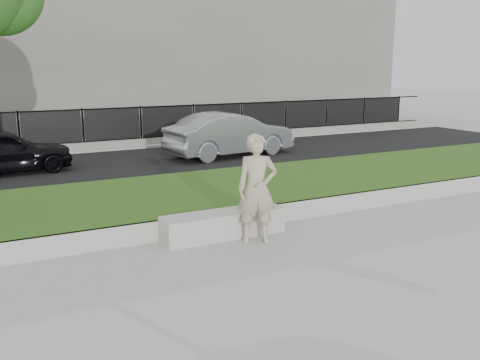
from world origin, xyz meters
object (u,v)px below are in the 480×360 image
stone_bench (223,224)px  book (249,209)px  man (257,189)px  car_silver (230,134)px  car_dark (2,151)px

stone_bench → book: size_ratio=11.11×
man → car_silver: bearing=87.4°
stone_bench → car_silver: car_silver is taller
man → book: bearing=100.4°
car_silver → stone_bench: bearing=144.5°
car_dark → car_silver: car_silver is taller
book → car_silver: bearing=35.9°
stone_bench → car_dark: bearing=112.2°
stone_bench → man: size_ratio=1.19×
man → book: 0.67m
book → car_silver: size_ratio=0.05×
man → book: size_ratio=9.33×
car_dark → stone_bench: bearing=-163.0°
man → car_silver: man is taller
book → car_dark: car_dark is taller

